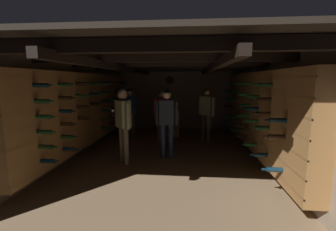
% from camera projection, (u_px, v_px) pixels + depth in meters
% --- Properties ---
extents(ground_plane, '(8.40, 8.40, 0.00)m').
position_uv_depth(ground_plane, '(167.00, 156.00, 5.63)').
color(ground_plane, '#8C7051').
extents(room_shell, '(4.72, 6.52, 2.41)m').
position_uv_depth(room_shell, '(168.00, 98.00, 5.68)').
color(room_shell, gray).
rests_on(room_shell, ground_plane).
extents(wine_crate_stack, '(0.52, 0.35, 0.90)m').
position_uv_depth(wine_crate_stack, '(172.00, 123.00, 7.61)').
color(wine_crate_stack, olive).
rests_on(wine_crate_stack, ground_plane).
extents(display_bottle, '(0.08, 0.08, 0.35)m').
position_uv_depth(display_bottle, '(170.00, 105.00, 7.57)').
color(display_bottle, '#194723').
rests_on(display_bottle, wine_crate_stack).
extents(person_host_center, '(0.54, 0.22, 1.65)m').
position_uv_depth(person_host_center, '(167.00, 117.00, 5.39)').
color(person_host_center, '#232D4C').
rests_on(person_host_center, ground_plane).
extents(person_guest_mid_left, '(0.45, 0.41, 1.68)m').
position_uv_depth(person_guest_mid_left, '(123.00, 119.00, 5.00)').
color(person_guest_mid_left, brown).
rests_on(person_guest_mid_left, ground_plane).
extents(person_guest_rear_center, '(0.46, 0.44, 1.57)m').
position_uv_depth(person_guest_rear_center, '(162.00, 111.00, 6.85)').
color(person_guest_rear_center, '#4C473D').
rests_on(person_guest_rear_center, ground_plane).
extents(person_guest_far_right, '(0.46, 0.38, 1.63)m').
position_uv_depth(person_guest_far_right, '(206.00, 110.00, 6.89)').
color(person_guest_far_right, '#4C473D').
rests_on(person_guest_far_right, ground_plane).
extents(person_guest_far_left, '(0.36, 0.48, 1.61)m').
position_uv_depth(person_guest_far_left, '(130.00, 109.00, 7.11)').
color(person_guest_far_left, '#4C473D').
rests_on(person_guest_far_left, ground_plane).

